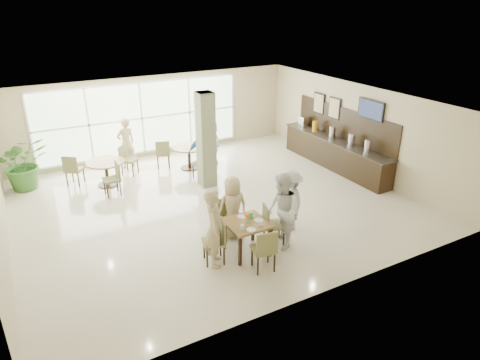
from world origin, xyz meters
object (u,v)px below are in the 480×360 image
teen_far (233,207)px  teen_standing (290,200)px  potted_plant (23,163)px  round_table_right (189,151)px  adult_b (211,142)px  round_table_left (106,167)px  teen_left (215,228)px  adult_standing (126,143)px  buffet_counter (335,151)px  teen_right (282,211)px  main_table (247,226)px  adult_a (202,153)px

teen_far → teen_standing: (1.36, -0.37, 0.01)m
potted_plant → teen_far: potted_plant is taller
round_table_right → potted_plant: potted_plant is taller
potted_plant → adult_b: (5.65, -0.78, -0.03)m
round_table_left → adult_b: bearing=2.3°
round_table_right → teen_left: teen_left is taller
adult_standing → buffet_counter: bearing=139.1°
buffet_counter → teen_right: 5.35m
round_table_left → buffet_counter: buffet_counter is taller
main_table → adult_b: size_ratio=0.59×
main_table → adult_standing: 6.41m
potted_plant → adult_a: size_ratio=0.97×
teen_far → adult_standing: adult_standing is taller
main_table → potted_plant: (-3.96, 6.14, 0.13)m
round_table_left → teen_far: size_ratio=0.75×
main_table → round_table_right: 5.37m
potted_plant → teen_left: bearing=-62.9°
round_table_right → teen_far: (-0.78, -4.51, 0.17)m
round_table_right → teen_right: 5.43m
main_table → teen_standing: 1.50m
teen_standing → buffet_counter: bearing=141.5°
main_table → teen_far: (0.07, 0.80, 0.10)m
round_table_left → adult_standing: 1.48m
round_table_left → buffet_counter: bearing=-17.1°
round_table_left → teen_standing: size_ratio=0.74×
teen_standing → adult_a: 3.97m
teen_left → adult_standing: (-0.11, 6.40, -0.02)m
potted_plant → teen_right: teen_right is taller
teen_right → adult_b: bearing=-174.4°
round_table_left → adult_b: (3.52, 0.14, 0.17)m
teen_left → teen_right: size_ratio=0.98×
adult_standing → teen_far: bearing=87.6°
buffet_counter → teen_right: size_ratio=2.71×
round_table_left → adult_standing: (0.93, 1.13, 0.26)m
teen_left → teen_standing: bearing=-55.0°
round_table_left → buffet_counter: (6.92, -2.13, -0.03)m
teen_right → adult_b: teen_right is taller
round_table_left → adult_b: adult_b is taller
adult_b → round_table_right: bearing=-88.6°
main_table → adult_b: bearing=72.5°
teen_left → teen_far: (0.87, 0.85, -0.11)m
potted_plant → teen_left: (3.16, -6.19, 0.07)m
adult_a → adult_b: bearing=57.7°
adult_b → adult_standing: 2.77m
adult_a → main_table: bearing=-96.4°
round_table_left → teen_far: 4.82m
round_table_left → buffet_counter: 7.24m
adult_b → adult_standing: bearing=-113.1°
teen_left → adult_b: (2.48, 5.41, -0.10)m
main_table → teen_left: (-0.79, -0.05, 0.21)m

